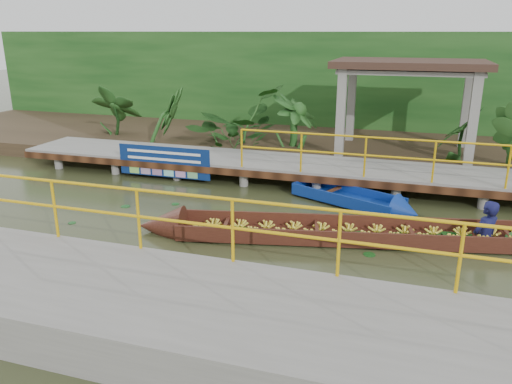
% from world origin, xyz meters
% --- Properties ---
extents(ground, '(80.00, 80.00, 0.00)m').
position_xyz_m(ground, '(0.00, 0.00, 0.00)').
color(ground, '#31371B').
rests_on(ground, ground).
extents(land_strip, '(30.00, 8.00, 0.45)m').
position_xyz_m(land_strip, '(0.00, 7.50, 0.23)').
color(land_strip, '#322719').
rests_on(land_strip, ground).
extents(far_dock, '(16.00, 2.06, 1.66)m').
position_xyz_m(far_dock, '(0.02, 3.43, 0.48)').
color(far_dock, slate).
rests_on(far_dock, ground).
extents(near_dock, '(18.00, 2.40, 1.73)m').
position_xyz_m(near_dock, '(1.00, -4.20, 0.30)').
color(near_dock, slate).
rests_on(near_dock, ground).
extents(pavilion, '(4.40, 3.00, 3.00)m').
position_xyz_m(pavilion, '(3.00, 6.30, 2.82)').
color(pavilion, slate).
rests_on(pavilion, ground).
extents(foliage_backdrop, '(30.00, 0.80, 4.00)m').
position_xyz_m(foliage_backdrop, '(0.00, 10.00, 2.00)').
color(foliage_backdrop, '#154014').
rests_on(foliage_backdrop, ground).
extents(vendor_boat, '(9.27, 2.81, 2.06)m').
position_xyz_m(vendor_boat, '(2.84, 0.00, 0.23)').
color(vendor_boat, '#34150E').
rests_on(vendor_boat, ground).
extents(moored_blue_boat, '(3.26, 2.06, 0.76)m').
position_xyz_m(moored_blue_boat, '(2.58, 1.74, 0.14)').
color(moored_blue_boat, navy).
rests_on(moored_blue_boat, ground).
extents(blue_banner, '(2.76, 0.04, 0.86)m').
position_xyz_m(blue_banner, '(-3.27, 2.48, 0.56)').
color(blue_banner, navy).
rests_on(blue_banner, ground).
extents(tropical_plants, '(14.29, 1.29, 1.61)m').
position_xyz_m(tropical_plants, '(-0.64, 5.30, 1.26)').
color(tropical_plants, '#154014').
rests_on(tropical_plants, ground).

